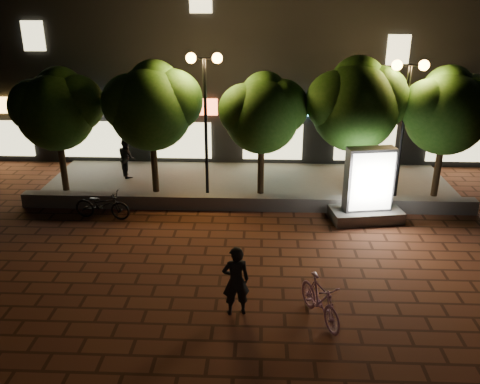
# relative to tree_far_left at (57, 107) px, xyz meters

# --- Properties ---
(ground) EXTENTS (80.00, 80.00, 0.00)m
(ground) POSITION_rel_tree_far_left_xyz_m (6.95, -5.46, -3.29)
(ground) COLOR #572C1B
(ground) RESTS_ON ground
(retaining_wall) EXTENTS (16.00, 0.45, 0.50)m
(retaining_wall) POSITION_rel_tree_far_left_xyz_m (6.95, -1.46, -3.04)
(retaining_wall) COLOR #5F5D58
(retaining_wall) RESTS_ON ground
(sidewalk) EXTENTS (16.00, 5.00, 0.08)m
(sidewalk) POSITION_rel_tree_far_left_xyz_m (6.95, 1.04, -3.25)
(sidewalk) COLOR #5F5D58
(sidewalk) RESTS_ON ground
(building_block) EXTENTS (28.00, 8.12, 11.30)m
(building_block) POSITION_rel_tree_far_left_xyz_m (6.94, 7.53, 1.70)
(building_block) COLOR black
(building_block) RESTS_ON ground
(tree_far_left) EXTENTS (3.36, 2.80, 4.63)m
(tree_far_left) POSITION_rel_tree_far_left_xyz_m (0.00, 0.00, 0.00)
(tree_far_left) COLOR black
(tree_far_left) RESTS_ON sidewalk
(tree_left) EXTENTS (3.60, 3.00, 4.89)m
(tree_left) POSITION_rel_tree_far_left_xyz_m (3.50, 0.00, 0.15)
(tree_left) COLOR black
(tree_left) RESTS_ON sidewalk
(tree_mid) EXTENTS (3.24, 2.70, 4.50)m
(tree_mid) POSITION_rel_tree_far_left_xyz_m (7.50, -0.00, -0.08)
(tree_mid) COLOR black
(tree_mid) RESTS_ON sidewalk
(tree_right) EXTENTS (3.72, 3.10, 5.07)m
(tree_right) POSITION_rel_tree_far_left_xyz_m (10.80, 0.00, 0.27)
(tree_right) COLOR black
(tree_right) RESTS_ON sidewalk
(tree_far_right) EXTENTS (3.48, 2.90, 4.76)m
(tree_far_right) POSITION_rel_tree_far_left_xyz_m (14.00, 0.00, 0.08)
(tree_far_right) COLOR black
(tree_far_right) RESTS_ON sidewalk
(street_lamp_left) EXTENTS (1.26, 0.36, 5.18)m
(street_lamp_left) POSITION_rel_tree_far_left_xyz_m (5.45, -0.26, 0.74)
(street_lamp_left) COLOR black
(street_lamp_left) RESTS_ON sidewalk
(street_lamp_right) EXTENTS (1.26, 0.36, 4.98)m
(street_lamp_right) POSITION_rel_tree_far_left_xyz_m (12.45, -0.26, 0.60)
(street_lamp_right) COLOR black
(street_lamp_right) RESTS_ON sidewalk
(ad_kiosk) EXTENTS (2.51, 1.55, 2.53)m
(ad_kiosk) POSITION_rel_tree_far_left_xyz_m (11.00, -2.20, -2.27)
(ad_kiosk) COLOR #5F5D58
(ad_kiosk) RESTS_ON ground
(scooter_pink) EXTENTS (1.17, 1.86, 1.08)m
(scooter_pink) POSITION_rel_tree_far_left_xyz_m (8.86, -7.91, -2.75)
(scooter_pink) COLOR #C484B5
(scooter_pink) RESTS_ON ground
(rider) EXTENTS (0.73, 0.56, 1.78)m
(rider) POSITION_rel_tree_far_left_xyz_m (6.90, -7.73, -2.40)
(rider) COLOR black
(rider) RESTS_ON ground
(scooter_parked) EXTENTS (1.99, 0.90, 1.01)m
(scooter_parked) POSITION_rel_tree_far_left_xyz_m (2.11, -2.46, -2.79)
(scooter_parked) COLOR black
(scooter_parked) RESTS_ON ground
(pedestrian) EXTENTS (0.93, 1.00, 1.63)m
(pedestrian) POSITION_rel_tree_far_left_xyz_m (1.97, 1.55, -2.40)
(pedestrian) COLOR black
(pedestrian) RESTS_ON sidewalk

